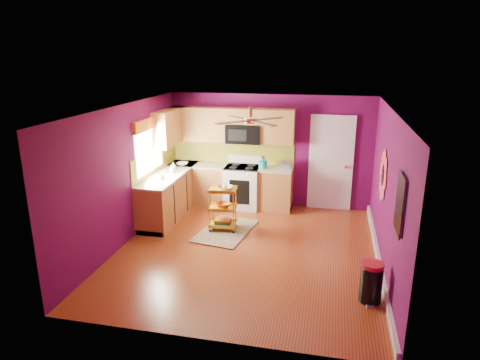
# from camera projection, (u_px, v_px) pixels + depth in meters

# --- Properties ---
(ground) EXTENTS (5.00, 5.00, 0.00)m
(ground) POSITION_uv_depth(u_px,v_px,m) (247.00, 251.00, 7.56)
(ground) COLOR maroon
(ground) RESTS_ON ground
(room_envelope) EXTENTS (4.54, 5.04, 2.52)m
(room_envelope) POSITION_uv_depth(u_px,v_px,m) (250.00, 161.00, 7.08)
(room_envelope) COLOR #590A46
(room_envelope) RESTS_ON ground
(lower_cabinets) EXTENTS (2.81, 2.31, 0.94)m
(lower_cabinets) POSITION_uv_depth(u_px,v_px,m) (204.00, 191.00, 9.41)
(lower_cabinets) COLOR #945A28
(lower_cabinets) RESTS_ON ground
(electric_range) EXTENTS (0.76, 0.66, 1.13)m
(electric_range) POSITION_uv_depth(u_px,v_px,m) (243.00, 186.00, 9.57)
(electric_range) COLOR white
(electric_range) RESTS_ON ground
(upper_cabinetry) EXTENTS (2.80, 2.30, 1.26)m
(upper_cabinetry) POSITION_uv_depth(u_px,v_px,m) (212.00, 127.00, 9.33)
(upper_cabinetry) COLOR #945A28
(upper_cabinetry) RESTS_ON ground
(left_window) EXTENTS (0.08, 1.35, 1.08)m
(left_window) POSITION_uv_depth(u_px,v_px,m) (149.00, 138.00, 8.49)
(left_window) COLOR white
(left_window) RESTS_ON ground
(panel_door) EXTENTS (0.95, 0.11, 2.15)m
(panel_door) POSITION_uv_depth(u_px,v_px,m) (331.00, 164.00, 9.30)
(panel_door) COLOR white
(panel_door) RESTS_ON ground
(right_wall_art) EXTENTS (0.04, 2.74, 1.04)m
(right_wall_art) POSITION_uv_depth(u_px,v_px,m) (390.00, 187.00, 6.37)
(right_wall_art) COLOR black
(right_wall_art) RESTS_ON ground
(ceiling_fan) EXTENTS (1.01, 1.01, 0.26)m
(ceiling_fan) POSITION_uv_depth(u_px,v_px,m) (251.00, 120.00, 7.09)
(ceiling_fan) COLOR #BF8C3F
(ceiling_fan) RESTS_ON ground
(shag_rug) EXTENTS (1.10, 1.56, 0.02)m
(shag_rug) POSITION_uv_depth(u_px,v_px,m) (226.00, 231.00, 8.36)
(shag_rug) COLOR black
(shag_rug) RESTS_ON ground
(rolling_cart) EXTENTS (0.55, 0.42, 0.94)m
(rolling_cart) POSITION_uv_depth(u_px,v_px,m) (223.00, 207.00, 8.30)
(rolling_cart) COLOR gold
(rolling_cart) RESTS_ON ground
(trash_can) EXTENTS (0.40, 0.40, 0.59)m
(trash_can) POSITION_uv_depth(u_px,v_px,m) (371.00, 282.00, 5.95)
(trash_can) COLOR black
(trash_can) RESTS_ON ground
(teal_kettle) EXTENTS (0.18, 0.18, 0.21)m
(teal_kettle) POSITION_uv_depth(u_px,v_px,m) (263.00, 164.00, 9.30)
(teal_kettle) COLOR teal
(teal_kettle) RESTS_ON lower_cabinets
(toaster) EXTENTS (0.22, 0.15, 0.18)m
(toaster) POSITION_uv_depth(u_px,v_px,m) (286.00, 164.00, 9.26)
(toaster) COLOR beige
(toaster) RESTS_ON lower_cabinets
(soap_bottle_a) EXTENTS (0.08, 0.08, 0.17)m
(soap_bottle_a) POSITION_uv_depth(u_px,v_px,m) (172.00, 169.00, 8.95)
(soap_bottle_a) COLOR #EA3F72
(soap_bottle_a) RESTS_ON lower_cabinets
(soap_bottle_b) EXTENTS (0.12, 0.12, 0.16)m
(soap_bottle_b) POSITION_uv_depth(u_px,v_px,m) (173.00, 166.00, 9.19)
(soap_bottle_b) COLOR white
(soap_bottle_b) RESTS_ON lower_cabinets
(counter_dish) EXTENTS (0.26, 0.26, 0.06)m
(counter_dish) POSITION_uv_depth(u_px,v_px,m) (183.00, 164.00, 9.54)
(counter_dish) COLOR white
(counter_dish) RESTS_ON lower_cabinets
(counter_cup) EXTENTS (0.12, 0.12, 0.10)m
(counter_cup) POSITION_uv_depth(u_px,v_px,m) (161.00, 177.00, 8.47)
(counter_cup) COLOR white
(counter_cup) RESTS_ON lower_cabinets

